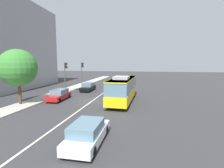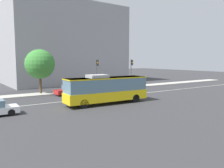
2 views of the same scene
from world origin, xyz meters
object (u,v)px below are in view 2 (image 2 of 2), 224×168
Objects in this scene: traffic_light_near_corner at (97,69)px; sedan_black at (121,87)px; traffic_light_mid_block at (131,69)px; transit_bus at (106,88)px; sedan_red at (71,90)px; street_tree_kerbside_left at (40,64)px.

sedan_black is at bearing 43.12° from traffic_light_near_corner.
sedan_black is 0.87× the size of traffic_light_mid_block.
sedan_black is 0.87× the size of traffic_light_near_corner.
transit_bus reaches higher than sedan_black.
traffic_light_mid_block is at bearing -176.42° from sedan_red.
traffic_light_mid_block is 0.77× the size of street_tree_kerbside_left.
sedan_red is 1.01× the size of sedan_black.
transit_bus is 2.22× the size of sedan_black.
sedan_red is 6.06m from street_tree_kerbside_left.
traffic_light_mid_block is at bearing 88.53° from traffic_light_near_corner.
street_tree_kerbside_left is at bearing -100.08° from traffic_light_near_corner.
sedan_black is at bearing 167.65° from sedan_red.
traffic_light_near_corner reaches higher than sedan_red.
sedan_black is at bearing -55.06° from traffic_light_mid_block.
sedan_black is 13.07m from street_tree_kerbside_left.
transit_bus is 12.98m from street_tree_kerbside_left.
transit_bus is 1.94× the size of traffic_light_near_corner.
traffic_light_near_corner is 7.07m from traffic_light_mid_block.
street_tree_kerbside_left is (-8.88, 1.61, 0.95)m from traffic_light_near_corner.
sedan_red is (-0.70, 8.79, -1.09)m from transit_bus.
traffic_light_near_corner is 9.08m from street_tree_kerbside_left.
street_tree_kerbside_left is at bearing -94.19° from traffic_light_mid_block.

